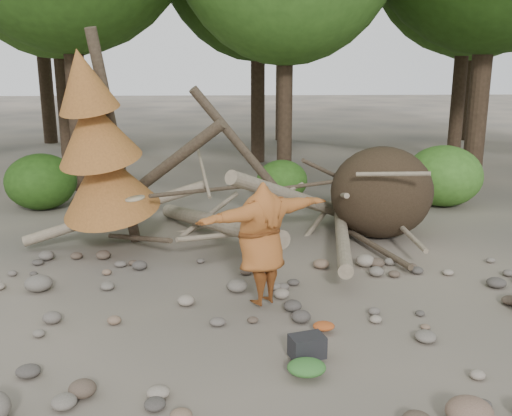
{
  "coord_description": "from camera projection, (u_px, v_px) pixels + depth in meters",
  "views": [
    {
      "loc": [
        -0.74,
        -7.46,
        3.7
      ],
      "look_at": [
        -0.25,
        1.5,
        1.4
      ],
      "focal_mm": 40.0,
      "sensor_mm": 36.0,
      "label": 1
    }
  ],
  "objects": [
    {
      "name": "ground",
      "position": [
        279.0,
        328.0,
        8.18
      ],
      "size": [
        120.0,
        120.0,
        0.0
      ],
      "primitive_type": "plane",
      "color": "#514C44",
      "rests_on": "ground"
    },
    {
      "name": "deadfall_pile",
      "position": [
        355.0,
        195.0,
        12.14
      ],
      "size": [
        8.55,
        5.24,
        3.3
      ],
      "color": "#332619",
      "rests_on": "ground"
    },
    {
      "name": "dead_conifer",
      "position": [
        99.0,
        149.0,
        10.75
      ],
      "size": [
        2.06,
        2.16,
        4.35
      ],
      "color": "#4C3F30",
      "rests_on": "ground"
    },
    {
      "name": "bush_left",
      "position": [
        41.0,
        182.0,
        14.67
      ],
      "size": [
        1.8,
        1.8,
        1.44
      ],
      "primitive_type": "ellipsoid",
      "color": "#274E15",
      "rests_on": "ground"
    },
    {
      "name": "bush_mid",
      "position": [
        282.0,
        180.0,
        15.62
      ],
      "size": [
        1.4,
        1.4,
        1.12
      ],
      "primitive_type": "ellipsoid",
      "color": "#33641C",
      "rests_on": "ground"
    },
    {
      "name": "bush_right",
      "position": [
        444.0,
        176.0,
        15.01
      ],
      "size": [
        2.0,
        2.0,
        1.6
      ],
      "primitive_type": "ellipsoid",
      "color": "#3F7624",
      "rests_on": "ground"
    },
    {
      "name": "frisbee_thrower",
      "position": [
        261.0,
        243.0,
        8.63
      ],
      "size": [
        3.22,
        1.8,
        1.91
      ],
      "color": "#955021",
      "rests_on": "ground"
    },
    {
      "name": "backpack",
      "position": [
        307.0,
        351.0,
        7.24
      ],
      "size": [
        0.5,
        0.4,
        0.29
      ],
      "primitive_type": "cube",
      "rotation": [
        0.0,
        0.0,
        0.28
      ],
      "color": "black",
      "rests_on": "ground"
    },
    {
      "name": "cloth_green",
      "position": [
        307.0,
        371.0,
        6.86
      ],
      "size": [
        0.47,
        0.4,
        0.18
      ],
      "primitive_type": "ellipsoid",
      "color": "#316528",
      "rests_on": "ground"
    },
    {
      "name": "cloth_orange",
      "position": [
        324.0,
        329.0,
        8.01
      ],
      "size": [
        0.31,
        0.25,
        0.11
      ],
      "primitive_type": "ellipsoid",
      "color": "#9D441A",
      "rests_on": "ground"
    },
    {
      "name": "boulder_front_right",
      "position": [
        469.0,
        412.0,
        5.96
      ],
      "size": [
        0.5,
        0.45,
        0.3
      ],
      "primitive_type": "ellipsoid",
      "color": "brown",
      "rests_on": "ground"
    },
    {
      "name": "boulder_mid_left",
      "position": [
        38.0,
        283.0,
        9.47
      ],
      "size": [
        0.46,
        0.41,
        0.28
      ],
      "primitive_type": "ellipsoid",
      "color": "#655E55",
      "rests_on": "ground"
    }
  ]
}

